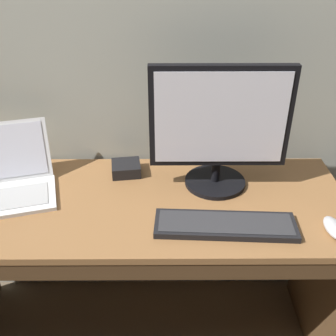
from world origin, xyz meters
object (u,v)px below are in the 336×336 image
Objects in this scene: wired_keyboard at (225,225)px; external_drive_box at (126,168)px; external_monitor at (219,127)px; computer_mouse at (334,228)px; laptop_white at (6,183)px.

external_drive_box reaches higher than wired_keyboard.
external_monitor is 0.52m from computer_mouse.
wired_keyboard is at bearing -14.61° from laptop_white.
laptop_white is at bearing -176.53° from external_monitor.
wired_keyboard is 4.03× the size of computer_mouse.
laptop_white reaches higher than computer_mouse.
external_monitor reaches higher than wired_keyboard.
computer_mouse is at bearing -3.98° from wired_keyboard.
laptop_white is 0.82× the size of external_monitor.
external_monitor is 1.05× the size of wired_keyboard.
computer_mouse is at bearing -37.89° from external_monitor.
external_drive_box is at bearing 149.29° from computer_mouse.
external_drive_box is (-0.36, 0.35, 0.01)m from wired_keyboard.
external_monitor is at bearing 91.24° from wired_keyboard.
external_monitor is (0.80, 0.05, 0.21)m from laptop_white.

